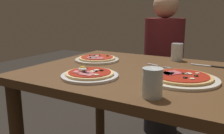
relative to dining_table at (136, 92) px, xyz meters
name	(u,v)px	position (x,y,z in m)	size (l,w,h in m)	color
dining_table	(136,92)	(0.00, 0.00, 0.00)	(1.06, 0.88, 0.74)	brown
pizza_foreground	(90,75)	(-0.13, -0.23, 0.13)	(0.26, 0.26, 0.05)	white
pizza_across_left	(181,78)	(0.25, -0.08, 0.13)	(0.32, 0.32, 0.03)	silver
pizza_across_right	(97,59)	(-0.31, 0.10, 0.13)	(0.27, 0.27, 0.03)	silver
water_glass_near	(152,85)	(0.22, -0.34, 0.16)	(0.07, 0.07, 0.10)	silver
water_glass_far	(177,53)	(0.11, 0.36, 0.16)	(0.07, 0.07, 0.10)	silver
fork	(157,66)	(0.06, 0.14, 0.12)	(0.15, 0.06, 0.00)	silver
knife	(212,66)	(0.32, 0.28, 0.12)	(0.20, 0.03, 0.01)	silver
diner_person	(163,69)	(-0.13, 0.83, -0.06)	(0.32, 0.32, 1.18)	black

